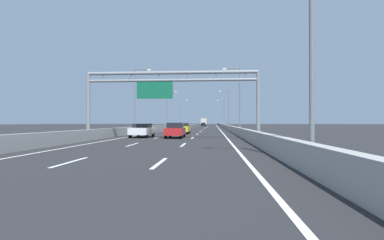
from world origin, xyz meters
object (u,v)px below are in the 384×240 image
object	(u,v)px
red_car	(175,130)
box_truck	(204,122)
yellow_car	(183,128)
black_car	(203,124)
sign_gantry	(169,87)
streetlamp_right_near	(305,24)
streetlamp_left_far	(168,107)
streetlamp_left_mid	(136,96)
streetlamp_left_distant	(181,111)
streetlamp_right_distant	(223,111)
streetlamp_right_mid	(238,96)
streetlamp_right_far	(228,107)
white_car	(142,130)

from	to	relation	value
red_car	box_truck	distance (m)	98.47
yellow_car	black_car	bearing A→B (deg)	89.83
box_truck	sign_gantry	bearing A→B (deg)	-90.03
streetlamp_right_near	streetlamp_left_far	size ratio (longest dim) A/B	1.00
black_car	box_truck	xyz separation A→B (m)	(-0.16, 11.92, 1.00)
box_truck	red_car	bearing A→B (deg)	-89.85
sign_gantry	yellow_car	distance (m)	12.85
sign_gantry	streetlamp_left_mid	size ratio (longest dim) A/B	1.72
streetlamp_left_distant	yellow_car	xyz separation A→B (m)	(7.24, -64.33, -4.64)
sign_gantry	streetlamp_right_distant	distance (m)	76.90
streetlamp_left_far	black_car	world-z (taller)	streetlamp_left_far
streetlamp_right_mid	streetlamp_right_far	world-z (taller)	same
streetlamp_right_mid	streetlamp_left_mid	bearing A→B (deg)	180.00
sign_gantry	white_car	bearing A→B (deg)	135.94
red_car	streetlamp_right_mid	bearing A→B (deg)	60.62
yellow_car	streetlamp_right_distant	bearing A→B (deg)	83.18
white_car	yellow_car	size ratio (longest dim) A/B	0.98
streetlamp_left_mid	streetlamp_right_mid	world-z (taller)	same
streetlamp_left_distant	white_car	size ratio (longest dim) A/B	2.20
streetlamp_right_distant	streetlamp_right_near	bearing A→B (deg)	-90.00
streetlamp_left_mid	streetlamp_left_distant	world-z (taller)	same
white_car	sign_gantry	bearing A→B (deg)	-44.06
sign_gantry	streetlamp_left_mid	xyz separation A→B (m)	(-7.26, 15.26, 0.55)
streetlamp_right_near	streetlamp_right_mid	bearing A→B (deg)	90.00
streetlamp_right_near	streetlamp_left_far	world-z (taller)	same
streetlamp_left_mid	black_car	xyz separation A→B (m)	(7.46, 73.45, -4.69)
streetlamp_left_far	red_car	distance (m)	44.61
streetlamp_left_mid	box_truck	distance (m)	85.76
streetlamp_left_mid	white_car	distance (m)	13.45
streetlamp_right_distant	yellow_car	size ratio (longest dim) A/B	2.14
streetlamp_left_far	streetlamp_right_distant	bearing A→B (deg)	64.01
red_car	black_car	xyz separation A→B (m)	(-0.09, 86.55, -0.06)
red_car	streetlamp_right_near	bearing A→B (deg)	-67.18
streetlamp_right_near	red_car	world-z (taller)	streetlamp_right_near
black_car	red_car	bearing A→B (deg)	-89.94
streetlamp_left_mid	streetlamp_right_near	bearing A→B (deg)	-64.01
streetlamp_left_distant	white_car	distance (m)	73.51
streetlamp_right_near	streetlamp_left_mid	bearing A→B (deg)	115.99
streetlamp_right_distant	red_car	bearing A→B (deg)	-95.66
streetlamp_left_mid	streetlamp_right_mid	xyz separation A→B (m)	(14.93, 0.00, 0.00)
streetlamp_left_mid	streetlamp_right_mid	bearing A→B (deg)	0.00
sign_gantry	white_car	xyz separation A→B (m)	(-3.36, 3.26, -4.09)
sign_gantry	streetlamp_right_near	size ratio (longest dim) A/B	1.72
streetlamp_left_far	streetlamp_left_distant	size ratio (longest dim) A/B	1.00
streetlamp_right_mid	streetlamp_right_distant	distance (m)	61.25
black_car	yellow_car	size ratio (longest dim) A/B	1.06
streetlamp_left_distant	black_car	world-z (taller)	streetlamp_left_distant
streetlamp_right_far	box_truck	world-z (taller)	streetlamp_right_far
sign_gantry	black_car	bearing A→B (deg)	89.87
streetlamp_right_mid	streetlamp_right_distant	world-z (taller)	same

